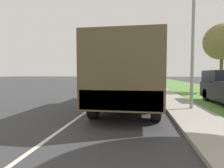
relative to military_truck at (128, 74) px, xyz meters
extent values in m
plane|color=#38383A|center=(-1.80, 28.16, -1.71)|extent=(180.00, 180.00, 0.00)
cube|color=silver|center=(-1.80, 28.16, -1.71)|extent=(0.12, 120.00, 0.00)
cube|color=#9E9B93|center=(2.70, 28.16, -1.65)|extent=(1.80, 120.00, 0.12)
cube|color=#56843D|center=(7.10, 28.16, -1.70)|extent=(7.00, 120.00, 0.02)
cube|color=#545B3D|center=(0.00, 3.04, -0.15)|extent=(2.60, 2.21, 1.95)
cube|color=brown|center=(0.00, -0.91, 0.12)|extent=(2.60, 5.68, 2.49)
cube|color=#545B3D|center=(0.00, -3.70, -0.78)|extent=(2.47, 0.10, 0.60)
cube|color=red|center=(-0.97, -3.72, -0.58)|extent=(0.12, 0.06, 0.12)
cube|color=red|center=(0.97, -3.72, -0.58)|extent=(0.12, 0.06, 0.12)
cylinder|color=black|center=(-1.15, 2.92, -1.15)|extent=(0.30, 1.11, 1.11)
cylinder|color=black|center=(1.15, 2.92, -1.15)|extent=(0.30, 1.11, 1.11)
cylinder|color=black|center=(-1.15, -2.33, -1.15)|extent=(0.30, 1.11, 1.11)
cylinder|color=black|center=(1.15, -2.33, -1.15)|extent=(0.30, 1.11, 1.11)
cylinder|color=black|center=(-1.15, -0.63, -1.15)|extent=(0.30, 1.11, 1.11)
cylinder|color=black|center=(1.15, -0.63, -1.15)|extent=(0.30, 1.11, 1.11)
cube|color=#336B3D|center=(0.17, 14.64, -1.24)|extent=(1.84, 4.87, 0.59)
cube|color=black|center=(0.17, 14.74, -0.63)|extent=(1.62, 2.19, 0.62)
cylinder|color=black|center=(-0.65, 16.20, -1.39)|extent=(0.20, 0.64, 0.64)
cylinder|color=black|center=(0.99, 16.20, -1.39)|extent=(0.20, 0.64, 0.64)
cylinder|color=black|center=(-0.65, 13.08, -1.39)|extent=(0.20, 0.64, 0.64)
cylinder|color=black|center=(0.99, 13.08, -1.39)|extent=(0.20, 0.64, 0.64)
cube|color=silver|center=(0.32, 26.93, -1.22)|extent=(1.82, 4.11, 0.62)
cube|color=black|center=(0.32, 27.01, -0.59)|extent=(1.60, 1.85, 0.65)
cylinder|color=black|center=(-0.49, 28.25, -1.39)|extent=(0.20, 0.64, 0.64)
cylinder|color=black|center=(1.12, 28.25, -1.39)|extent=(0.20, 0.64, 0.64)
cylinder|color=black|center=(-0.49, 25.62, -1.39)|extent=(0.20, 0.64, 0.64)
cylinder|color=black|center=(1.12, 25.62, -1.39)|extent=(0.20, 0.64, 0.64)
cube|color=navy|center=(-3.66, 41.92, -1.18)|extent=(1.76, 3.94, 0.70)
cube|color=black|center=(-3.66, 42.00, -0.48)|extent=(1.55, 1.77, 0.72)
cylinder|color=black|center=(-4.44, 43.18, -1.39)|extent=(0.20, 0.64, 0.64)
cylinder|color=black|center=(-2.87, 43.18, -1.39)|extent=(0.20, 0.64, 0.64)
cylinder|color=black|center=(-4.44, 40.66, -1.39)|extent=(0.20, 0.64, 0.64)
cylinder|color=black|center=(-2.87, 40.66, -1.39)|extent=(0.20, 0.64, 0.64)
cube|color=black|center=(5.66, 2.84, -0.14)|extent=(1.82, 2.13, 0.74)
cylinder|color=black|center=(4.79, 3.04, -1.31)|extent=(0.24, 0.76, 0.76)
cylinder|color=gray|center=(2.95, -0.31, 2.19)|extent=(0.14, 0.14, 7.55)
cylinder|color=brown|center=(8.25, 9.17, 0.22)|extent=(0.29, 0.29, 3.81)
sphere|color=olive|center=(8.25, 9.17, 3.05)|extent=(3.36, 3.36, 3.36)
camera|label=1|loc=(0.55, -8.77, -0.01)|focal=28.00mm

